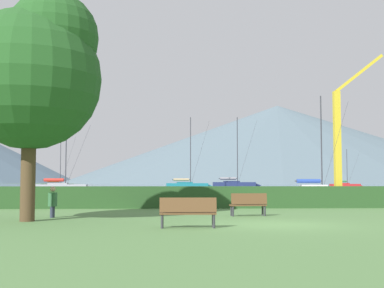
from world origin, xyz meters
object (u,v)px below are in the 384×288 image
Objects in this scene: sailboat_slip_3 at (58,186)px; sailboat_slip_6 at (62,187)px; park_bench_near_path at (188,211)px; sailboat_slip_8 at (318,190)px; sailboat_slip_1 at (345,186)px; person_seated_viewer at (53,200)px; park_tree at (35,70)px; sailboat_slip_10 at (235,185)px; park_bench_under_tree at (248,203)px; sailboat_slip_5 at (188,186)px; dock_crane at (339,146)px.

sailboat_slip_6 is (6.62, -29.97, 0.05)m from sailboat_slip_3.
sailboat_slip_6 is 5.16× the size of park_bench_near_path.
sailboat_slip_6 reaches higher than park_bench_near_path.
park_bench_near_path is (-13.60, -32.35, -0.05)m from sailboat_slip_8.
park_bench_near_path is (14.06, -51.63, -0.09)m from sailboat_slip_6.
sailboat_slip_6 is (-48.40, -32.95, 0.09)m from sailboat_slip_1.
person_seated_viewer is 0.15× the size of park_tree.
sailboat_slip_6 is 39.67m from sailboat_slip_10.
sailboat_slip_8 is at bearing 58.86° from person_seated_viewer.
park_bench_under_tree is 1.25× the size of person_seated_viewer.
sailboat_slip_8 is at bearing 56.86° from park_tree.
sailboat_slip_5 is 1.33× the size of sailboat_slip_6.
park_tree is (-8.32, -2.44, 5.03)m from park_bench_under_tree.
park_tree is (-19.15, -29.34, 4.98)m from sailboat_slip_8.
park_tree is (-17.70, -78.41, 4.78)m from sailboat_slip_10.
park_bench_under_tree is at bearing 63.91° from park_bench_near_path.
dock_crane reaches higher than park_bench_under_tree.
sailboat_slip_1 is 88.93m from person_seated_viewer.
sailboat_slip_1 reaches higher than park_bench_near_path.
sailboat_slip_5 is at bearing 46.39° from sailboat_slip_6.
sailboat_slip_3 reaches higher than park_tree.
sailboat_slip_3 is 84.19m from park_bench_near_path.
dock_crane is (41.94, -32.80, 5.25)m from sailboat_slip_3.
park_tree is (-8.47, -68.34, 4.88)m from sailboat_slip_5.
park_bench_near_path is at bearing -113.54° from dock_crane.
sailboat_slip_1 is at bearing 62.21° from park_bench_under_tree.
park_bench_under_tree is at bearing -93.62° from sailboat_slip_5.
sailboat_slip_3 is 1.07× the size of sailboat_slip_8.
sailboat_slip_10 is at bearing 44.00° from sailboat_slip_5.
sailboat_slip_6 is 35.81m from dock_crane.
sailboat_slip_8 is 18.89m from dock_crane.
sailboat_slip_10 is (-1.45, 49.07, 0.19)m from sailboat_slip_8.
sailboat_slip_10 is 78.43m from person_seated_viewer.
sailboat_slip_10 is at bearing 105.62° from dock_crane.
sailboat_slip_3 is 25.73m from sailboat_slip_5.
sailboat_slip_10 is 34.24m from dock_crane.
sailboat_slip_6 is at bearing 175.43° from dock_crane.
sailboat_slip_8 is at bearing -112.34° from sailboat_slip_1.
park_bench_under_tree is at bearing -113.11° from dock_crane.
dock_crane reaches higher than sailboat_slip_1.
park_bench_near_path is 0.10× the size of dock_crane.
sailboat_slip_5 is 13.66m from sailboat_slip_10.
sailboat_slip_5 is at bearing 88.42° from park_bench_near_path.
sailboat_slip_3 is 0.58× the size of dock_crane.
sailboat_slip_10 is at bearing 77.28° from park_tree.
sailboat_slip_1 is at bearing -10.70° from sailboat_slip_3.
sailboat_slip_1 is 85.20m from park_bench_under_tree.
park_tree is (8.50, -48.62, 4.93)m from sailboat_slip_6.
park_tree reaches higher than park_bench_near_path.
person_seated_viewer is (-17.37, -76.48, -0.09)m from sailboat_slip_10.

